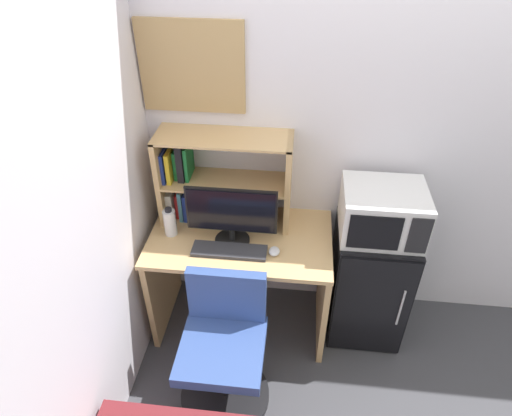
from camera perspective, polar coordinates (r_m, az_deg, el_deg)
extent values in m
cube|color=silver|center=(2.92, 27.21, 7.11)|extent=(6.40, 0.04, 2.60)
cube|color=tan|center=(2.75, -2.00, -3.90)|extent=(1.12, 0.66, 0.03)
cube|color=tan|center=(3.12, -11.87, -8.55)|extent=(0.04, 0.59, 0.75)
cube|color=tan|center=(3.00, 8.62, -10.27)|extent=(0.04, 0.59, 0.75)
cube|color=tan|center=(2.82, -11.75, 4.10)|extent=(0.03, 0.29, 0.58)
cube|color=tan|center=(2.69, 4.17, 3.20)|extent=(0.03, 0.29, 0.58)
cube|color=tan|center=(2.59, -4.23, 9.00)|extent=(0.80, 0.29, 0.01)
cube|color=tan|center=(2.74, -3.95, 3.40)|extent=(0.74, 0.29, 0.01)
cube|color=silver|center=(2.93, -10.52, 1.08)|extent=(0.04, 0.22, 0.20)
cube|color=#B21E1E|center=(2.93, -9.70, 0.99)|extent=(0.02, 0.18, 0.17)
cube|color=teal|center=(2.91, -9.21, 1.15)|extent=(0.02, 0.22, 0.21)
cube|color=navy|center=(2.90, -8.52, 0.93)|extent=(0.04, 0.22, 0.19)
cube|color=#B21E1E|center=(2.89, -7.72, 1.18)|extent=(0.03, 0.20, 0.22)
cube|color=gold|center=(2.88, -6.96, 0.82)|extent=(0.04, 0.24, 0.20)
cube|color=black|center=(2.87, -6.22, 1.18)|extent=(0.02, 0.19, 0.23)
cube|color=navy|center=(2.78, -11.36, 5.83)|extent=(0.02, 0.23, 0.20)
cube|color=gold|center=(2.77, -10.71, 5.82)|extent=(0.03, 0.22, 0.20)
cube|color=#197233|center=(2.78, -10.00, 5.89)|extent=(0.02, 0.16, 0.19)
cube|color=black|center=(2.75, -9.40, 6.46)|extent=(0.04, 0.19, 0.26)
cube|color=#197233|center=(2.75, -8.63, 6.09)|extent=(0.02, 0.17, 0.22)
cylinder|color=black|center=(2.70, -3.05, -4.13)|extent=(0.21, 0.21, 0.02)
cylinder|color=black|center=(2.67, -3.08, -3.36)|extent=(0.04, 0.04, 0.08)
cube|color=black|center=(2.57, -3.19, -0.30)|extent=(0.53, 0.01, 0.29)
cube|color=black|center=(2.56, -3.20, -0.36)|extent=(0.51, 0.02, 0.27)
cube|color=#333338|center=(2.63, -3.44, -5.48)|extent=(0.44, 0.13, 0.02)
ellipsoid|color=silver|center=(2.61, 2.36, -5.57)|extent=(0.06, 0.08, 0.03)
cylinder|color=silver|center=(2.75, -10.97, -1.85)|extent=(0.08, 0.08, 0.17)
cylinder|color=black|center=(2.70, -11.20, -0.23)|extent=(0.04, 0.04, 0.02)
cube|color=black|center=(3.05, 14.16, -9.02)|extent=(0.47, 0.47, 0.84)
cube|color=black|center=(2.89, 14.59, -12.40)|extent=(0.45, 0.01, 0.80)
cylinder|color=#B2B2B7|center=(2.88, 18.06, -12.10)|extent=(0.01, 0.01, 0.29)
cube|color=silver|center=(2.69, 15.91, -0.46)|extent=(0.48, 0.40, 0.30)
cube|color=black|center=(2.52, 14.95, -3.12)|extent=(0.29, 0.01, 0.22)
cube|color=black|center=(2.57, 20.17, -3.41)|extent=(0.11, 0.01, 0.24)
cylinder|color=black|center=(2.94, -3.97, -22.73)|extent=(0.53, 0.53, 0.04)
cylinder|color=black|center=(2.76, -4.16, -20.49)|extent=(0.04, 0.04, 0.42)
cube|color=#334C8C|center=(2.57, -4.39, -17.69)|extent=(0.46, 0.46, 0.07)
cube|color=#334C8C|center=(2.54, -3.76, -11.08)|extent=(0.44, 0.06, 0.35)
cube|color=tan|center=(2.61, -8.25, 17.41)|extent=(0.60, 0.02, 0.52)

